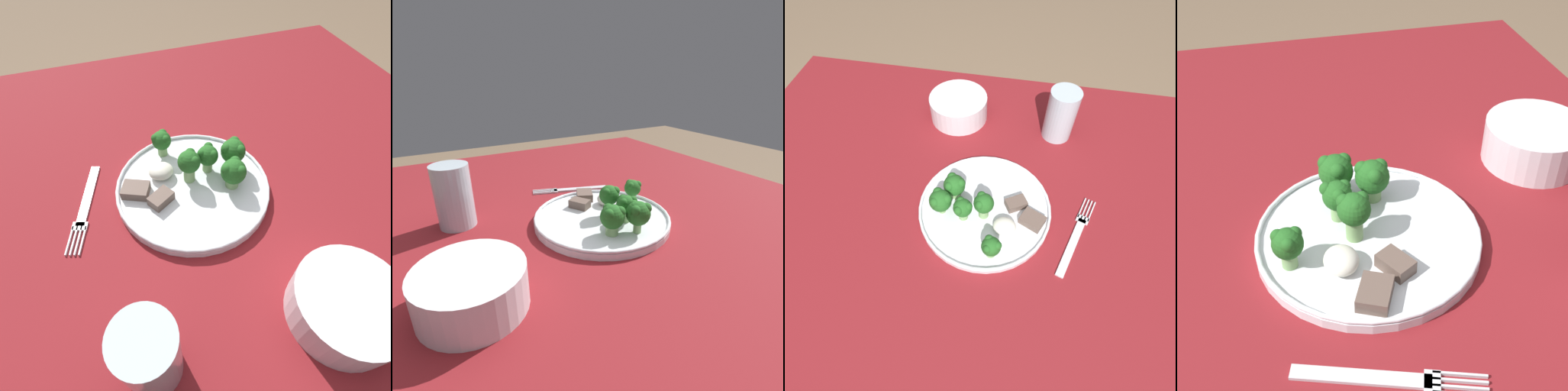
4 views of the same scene
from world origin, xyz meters
The scene contains 14 objects.
ground_plane centered at (0.00, 0.00, 0.00)m, with size 8.00×8.00×0.00m, color #7F664C.
table centered at (0.00, 0.00, 0.67)m, with size 1.23×0.96×0.77m.
dinner_plate centered at (-0.01, 0.04, 0.78)m, with size 0.26×0.26×0.02m.
fork centered at (0.17, 0.02, 0.78)m, with size 0.08×0.18×0.00m.
cream_bowl centered at (-0.12, 0.30, 0.80)m, with size 0.14×0.14×0.06m.
drinking_glass centered at (0.12, 0.29, 0.83)m, with size 0.07×0.07×0.12m.
broccoli_floret_near_rim_left centered at (-0.07, 0.06, 0.82)m, with size 0.04×0.04×0.06m.
broccoli_floret_center_left centered at (-0.04, 0.01, 0.82)m, with size 0.04×0.04×0.05m.
broccoli_floret_back_left centered at (-0.09, 0.02, 0.82)m, with size 0.04×0.04×0.06m.
broccoli_floret_front_left centered at (0.02, -0.05, 0.82)m, with size 0.04×0.04×0.05m.
broccoli_floret_center_back centered at (-0.01, 0.02, 0.83)m, with size 0.04×0.04×0.06m.
meat_slice_front_slice centered at (0.09, 0.03, 0.79)m, with size 0.05×0.05×0.02m.
meat_slice_middle_slice centered at (0.05, 0.06, 0.79)m, with size 0.05×0.04×0.02m.
sauce_dollop centered at (0.04, 0.00, 0.80)m, with size 0.04×0.04×0.02m.
Camera 3 is at (0.04, -0.27, 1.31)m, focal length 28.00 mm.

